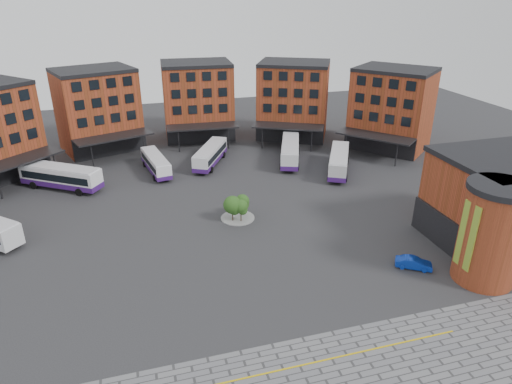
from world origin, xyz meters
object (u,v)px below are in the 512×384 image
object	(u,v)px
tree_island	(237,206)
bus_b	(61,177)
bus_f	(339,161)
bus_d	(210,155)
blue_car	(414,263)
bus_c	(156,163)
bus_e	(290,151)

from	to	relation	value
tree_island	bus_b	distance (m)	28.35
tree_island	bus_f	size ratio (longest dim) A/B	0.37
bus_d	blue_car	distance (m)	39.76
tree_island	bus_c	distance (m)	21.47
bus_b	bus_c	xyz separation A→B (m)	(14.04, 2.67, -0.33)
bus_b	bus_f	world-z (taller)	bus_b
bus_b	bus_c	size ratio (longest dim) A/B	1.13
bus_b	bus_f	xyz separation A→B (m)	(42.52, -5.27, -0.09)
bus_b	bus_e	xyz separation A→B (m)	(36.61, 1.48, -0.03)
tree_island	blue_car	world-z (taller)	tree_island
tree_island	blue_car	bearing A→B (deg)	-46.05
bus_b	bus_d	distance (m)	23.51
bus_d	bus_e	xyz separation A→B (m)	(13.42, -2.37, 0.16)
tree_island	bus_d	distance (m)	20.81
bus_c	bus_f	size ratio (longest dim) A/B	0.90
bus_b	bus_d	bearing A→B (deg)	-46.44
bus_c	blue_car	world-z (taller)	bus_c
tree_island	bus_c	xyz separation A→B (m)	(-8.68, 19.63, -0.37)
bus_c	blue_car	xyz separation A→B (m)	(24.12, -35.65, -0.97)
bus_f	blue_car	distance (m)	28.07
blue_car	bus_d	bearing A→B (deg)	53.86
blue_car	bus_c	bearing A→B (deg)	65.83
bus_c	bus_d	xyz separation A→B (m)	(9.15, 1.18, 0.13)
bus_d	bus_f	size ratio (longest dim) A/B	0.94
bus_b	bus_f	distance (m)	42.85
bus_b	blue_car	bearing A→B (deg)	-96.69
bus_e	blue_car	xyz separation A→B (m)	(1.54, -34.46, -1.27)
tree_island	bus_c	size ratio (longest dim) A/B	0.41
bus_b	bus_e	size ratio (longest dim) A/B	0.96
bus_c	bus_f	xyz separation A→B (m)	(28.49, -7.94, 0.24)
tree_island	bus_d	size ratio (longest dim) A/B	0.39
bus_f	bus_e	bearing A→B (deg)	159.19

